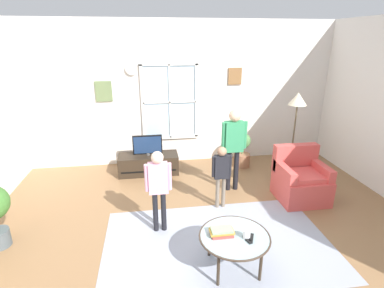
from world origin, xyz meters
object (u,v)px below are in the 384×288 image
Objects in this scene: remote_near_cup at (251,238)px; television at (148,145)px; armchair at (300,180)px; book_stack at (222,232)px; cup at (247,234)px; coffee_table at (234,238)px; person_black_shirt at (221,170)px; person_pink_shirt at (158,183)px; remote_near_books at (247,240)px; floor_lamp at (297,108)px; tv_stand at (149,164)px; potted_plant_by_window at (242,150)px; person_green_shirt at (234,141)px.

television is at bearing 111.35° from remote_near_cup.
armchair is 2.17m from book_stack.
coffee_table is at bearing 153.43° from cup.
person_black_shirt is at bearing -176.60° from armchair.
remote_near_cup is 1.39m from person_pink_shirt.
remote_near_books is 0.14× the size of person_black_shirt.
floor_lamp reaches higher than coffee_table.
tv_stand is 8.36× the size of remote_near_cup.
remote_near_books is 1.44m from person_black_shirt.
book_stack is at bearing 160.23° from coffee_table.
remote_near_cup is 0.12× the size of person_pink_shirt.
floor_lamp reaches higher than remote_near_books.
person_pink_shirt is at bearing -152.91° from floor_lamp.
book_stack is 2.70× the size of cup.
cup is at bearing -106.87° from potted_plant_by_window.
floor_lamp reaches higher than armchair.
book_stack is 0.17× the size of floor_lamp.
armchair is at bearing -29.04° from tv_stand.
television is 1.95m from person_pink_shirt.
remote_near_books is at bearing -158.00° from remote_near_cup.
potted_plant_by_window is at bearing 70.63° from coffee_table.
armchair is at bearing -104.12° from floor_lamp.
remote_near_books is at bearing -69.76° from tv_stand.
remote_near_books is at bearing -45.59° from person_pink_shirt.
potted_plant_by_window is at bearing 67.82° from book_stack.
person_green_shirt is 1.22m from potted_plant_by_window.
person_pink_shirt is (-0.93, 0.91, 0.25)m from cup.
cup is 0.07m from remote_near_cup.
coffee_table is at bearing 155.98° from remote_near_cup.
person_green_shirt is at bearing 70.43° from book_stack.
remote_near_cup is 3.04m from potted_plant_by_window.
television is at bearing -90.00° from tv_stand.
floor_lamp reaches higher than person_green_shirt.
remote_near_books is (-0.00, -0.04, -0.04)m from cup.
remote_near_cup is at bearing -99.80° from person_green_shirt.
person_black_shirt is at bearing -118.74° from potted_plant_by_window.
book_stack is at bearing -73.55° from television.
person_pink_shirt reaches higher than television.
person_pink_shirt is at bearing -132.36° from potted_plant_by_window.
tv_stand is 8.36× the size of remote_near_books.
potted_plant_by_window reaches higher than cup.
armchair is 2.05m from cup.
armchair is 0.60× the size of person_green_shirt.
person_green_shirt is (-1.04, 0.47, 0.59)m from armchair.
television is at bearing 106.45° from book_stack.
book_stack is (-1.69, -1.36, 0.15)m from armchair.
armchair is at bearing 38.78° from book_stack.
remote_near_cup is at bearing 22.00° from remote_near_books.
armchair is 2.08m from remote_near_books.
floor_lamp is at bearing -42.86° from potted_plant_by_window.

